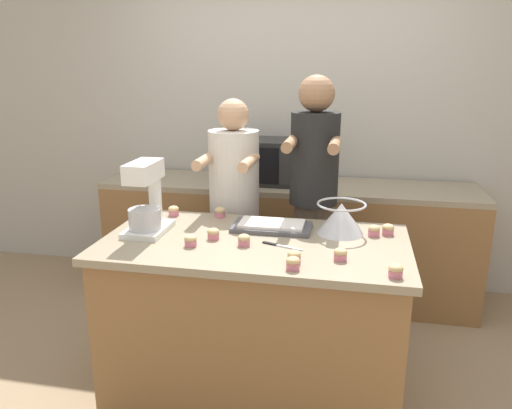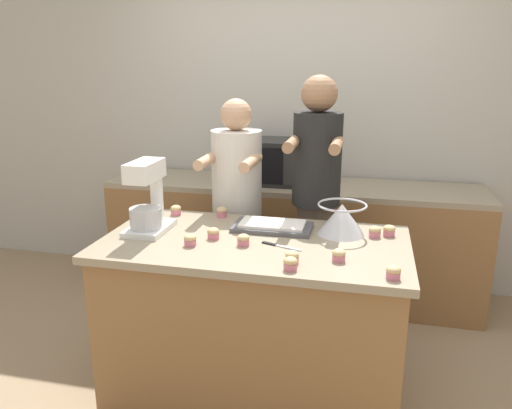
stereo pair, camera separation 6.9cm
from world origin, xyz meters
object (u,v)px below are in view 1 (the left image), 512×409
at_px(person_left, 234,216).
at_px(cupcake_9, 191,240).
at_px(cupcake_1, 294,256).
at_px(cupcake_7, 374,230).
at_px(cupcake_3, 244,240).
at_px(microwave_oven, 265,161).
at_px(cupcake_4, 293,263).
at_px(cupcake_8, 213,234).
at_px(cupcake_2, 340,254).
at_px(person_right, 313,206).
at_px(cupcake_0, 220,212).
at_px(cupcake_5, 388,229).
at_px(stand_mixer, 147,202).
at_px(cupcake_10, 174,211).
at_px(knife, 280,246).
at_px(mixing_bowl, 341,217).
at_px(baking_tray, 272,226).
at_px(cupcake_6, 396,271).

relative_size(person_left, cupcake_9, 24.87).
xyz_separation_m(cupcake_1, cupcake_7, (0.37, 0.44, 0.00)).
distance_m(cupcake_1, cupcake_3, 0.32).
xyz_separation_m(microwave_oven, cupcake_4, (0.42, -1.59, -0.13)).
bearing_deg(cupcake_3, cupcake_4, -41.57).
height_order(cupcake_4, cupcake_8, same).
bearing_deg(cupcake_2, cupcake_9, 177.15).
xyz_separation_m(person_right, cupcake_0, (-0.52, -0.25, 0.01)).
bearing_deg(cupcake_4, cupcake_0, 127.46).
xyz_separation_m(cupcake_0, cupcake_5, (0.96, -0.12, 0.00)).
distance_m(stand_mixer, cupcake_4, 0.91).
xyz_separation_m(cupcake_5, cupcake_10, (-1.24, 0.10, 0.00)).
height_order(cupcake_1, cupcake_10, same).
distance_m(stand_mixer, cupcake_9, 0.36).
distance_m(knife, cupcake_3, 0.18).
height_order(knife, cupcake_5, cupcake_5).
distance_m(microwave_oven, cupcake_10, 1.02).
xyz_separation_m(mixing_bowl, cupcake_5, (0.25, 0.03, -0.06)).
xyz_separation_m(cupcake_0, cupcake_9, (-0.01, -0.50, 0.00)).
bearing_deg(person_right, cupcake_1, -90.54).
height_order(cupcake_1, cupcake_9, same).
relative_size(person_left, knife, 7.34).
relative_size(cupcake_3, cupcake_5, 1.00).
distance_m(cupcake_0, cupcake_5, 0.97).
height_order(mixing_bowl, cupcake_0, mixing_bowl).
bearing_deg(cupcake_9, cupcake_1, -11.38).
bearing_deg(person_right, cupcake_7, -49.07).
xyz_separation_m(person_right, cupcake_2, (0.20, -0.79, 0.01)).
xyz_separation_m(person_left, cupcake_7, (0.86, -0.41, 0.10)).
distance_m(mixing_bowl, cupcake_0, 0.73).
bearing_deg(stand_mixer, baking_tray, 15.40).
relative_size(cupcake_0, cupcake_5, 1.00).
relative_size(person_right, knife, 8.01).
bearing_deg(cupcake_10, baking_tray, -12.20).
relative_size(stand_mixer, cupcake_2, 6.16).
xyz_separation_m(person_right, cupcake_4, (-0.00, -0.94, 0.01)).
xyz_separation_m(cupcake_3, cupcake_5, (0.71, 0.31, 0.00)).
bearing_deg(mixing_bowl, cupcake_9, -154.48).
xyz_separation_m(cupcake_2, cupcake_6, (0.24, -0.14, 0.00)).
height_order(cupcake_2, cupcake_7, same).
height_order(person_right, mixing_bowl, person_right).
distance_m(cupcake_5, cupcake_6, 0.55).
bearing_deg(cupcake_1, cupcake_10, 144.08).
relative_size(person_left, cupcake_1, 24.87).
xyz_separation_m(person_left, cupcake_8, (0.04, -0.63, 0.10)).
xyz_separation_m(person_left, person_right, (0.50, -0.00, 0.09)).
distance_m(mixing_bowl, microwave_oven, 1.22).
relative_size(stand_mixer, microwave_oven, 0.75).
distance_m(cupcake_1, cupcake_4, 0.08).
xyz_separation_m(cupcake_7, cupcake_9, (-0.90, -0.34, 0.00)).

